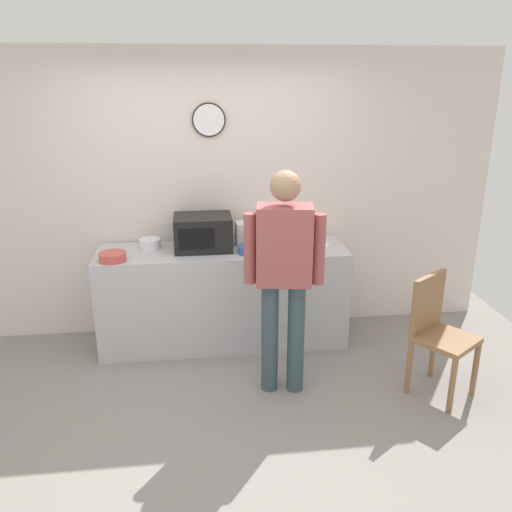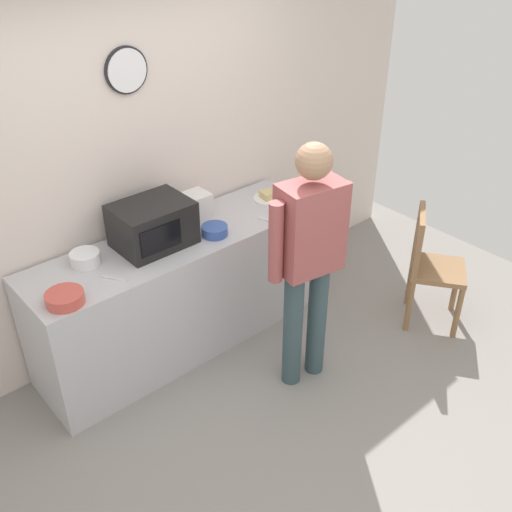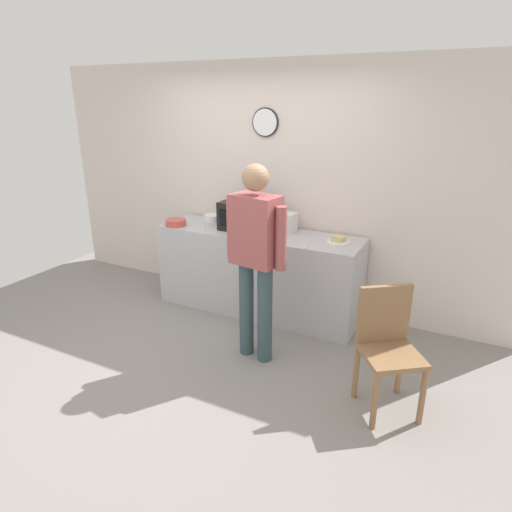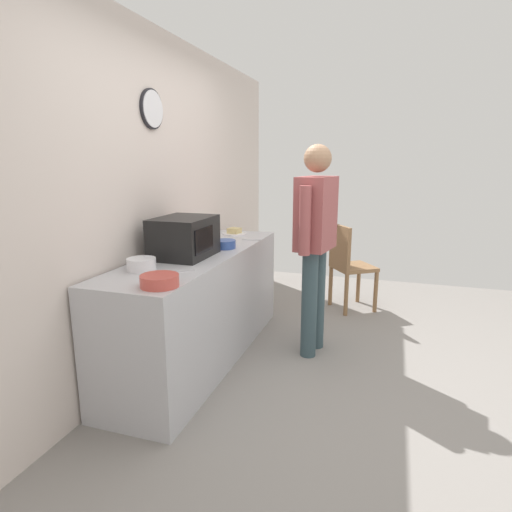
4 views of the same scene
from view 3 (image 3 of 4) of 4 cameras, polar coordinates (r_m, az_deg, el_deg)
name	(u,v)px [view 3 (image 3 of 4)]	position (r m, az deg, el deg)	size (l,w,h in m)	color
ground_plane	(186,361)	(4.08, -9.07, -13.35)	(6.00, 6.00, 0.00)	gray
back_wall	(265,187)	(4.89, 1.12, 9.01)	(5.40, 0.13, 2.60)	silver
kitchen_counter	(258,272)	(4.75, 0.27, -2.04)	(2.20, 0.62, 0.90)	#B7B7BC
microwave	(246,215)	(4.67, -1.33, 5.30)	(0.50, 0.39, 0.30)	black
sandwich_plate	(339,240)	(4.33, 10.69, 2.00)	(0.23, 0.23, 0.07)	white
salad_bowl	(213,218)	(4.99, -5.66, 4.88)	(0.19, 0.19, 0.08)	white
cereal_bowl	(272,235)	(4.39, 2.04, 2.78)	(0.18, 0.18, 0.07)	#33519E
mixing_bowl	(176,222)	(4.91, -10.39, 4.31)	(0.23, 0.23, 0.07)	#C64C42
toaster	(285,222)	(4.60, 3.78, 4.40)	(0.22, 0.18, 0.20)	silver
fork_utensil	(203,228)	(4.76, -6.87, 3.61)	(0.17, 0.02, 0.01)	silver
spoon_utensil	(306,246)	(4.17, 6.56, 1.29)	(0.17, 0.02, 0.01)	silver
person_standing	(255,250)	(3.67, -0.07, 0.80)	(0.58, 0.30, 1.74)	#354A51
wooden_chair	(387,344)	(3.41, 16.73, -10.85)	(0.56, 0.56, 0.94)	olive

